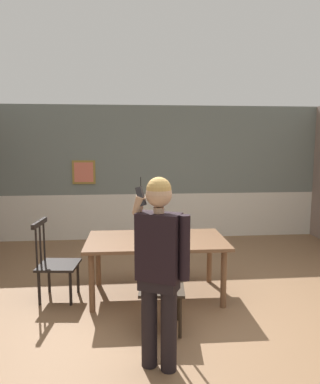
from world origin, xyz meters
name	(u,v)px	position (x,y,z in m)	size (l,w,h in m)	color
ground_plane	(185,319)	(0.00, 0.00, 0.00)	(7.82, 7.82, 0.00)	#846042
room_back_partition	(157,175)	(0.00, 3.56, 1.29)	(6.68, 0.17, 2.68)	slate
dining_table	(156,245)	(-0.27, 0.66, 0.66)	(1.76, 1.03, 0.75)	brown
chair_near_window	(55,262)	(-1.53, 0.68, 0.47)	(0.52, 0.52, 1.00)	black
chair_by_doorway	(162,287)	(-0.28, -0.23, 0.48)	(0.51, 0.51, 1.01)	#2D2319
person_figure	(160,262)	(-0.36, -0.86, 0.95)	(0.48, 0.34, 1.68)	black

